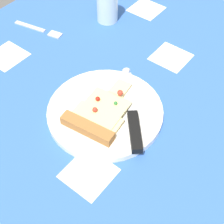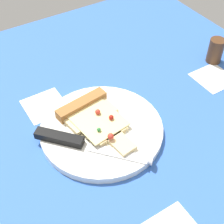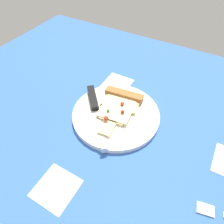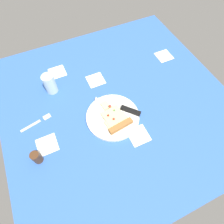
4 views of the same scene
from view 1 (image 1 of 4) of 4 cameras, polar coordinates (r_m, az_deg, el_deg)
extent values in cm
cube|color=#3360B7|center=(76.96, 5.80, 0.39)|extent=(114.73, 114.73, 3.00)
cube|color=white|center=(106.03, 5.94, 17.27)|extent=(9.00, 9.00, 0.20)
cube|color=white|center=(88.85, 10.16, 9.28)|extent=(9.00, 9.00, 0.20)
cube|color=white|center=(65.48, -4.03, -10.60)|extent=(9.00, 9.00, 0.20)
cube|color=white|center=(92.09, -17.73, 9.16)|extent=(9.00, 9.00, 0.20)
cylinder|color=white|center=(73.21, -1.20, 0.05)|extent=(25.73, 25.73, 1.56)
cube|color=beige|center=(70.12, -2.92, -1.43)|extent=(11.68, 7.36, 1.00)
cube|color=beige|center=(73.07, -0.60, 1.47)|extent=(7.86, 6.47, 1.00)
cube|color=beige|center=(76.00, 1.35, 3.90)|extent=(4.24, 5.62, 1.00)
cube|color=#EDD88C|center=(71.20, -1.64, 0.52)|extent=(10.40, 11.09, 0.30)
cube|color=#9E6633|center=(68.16, -4.30, -2.81)|extent=(12.23, 4.11, 2.20)
sphere|color=red|center=(70.22, -3.00, 0.41)|extent=(1.12, 1.12, 1.12)
sphere|color=red|center=(73.35, 1.41, 3.37)|extent=(1.29, 1.29, 1.29)
sphere|color=#2D7A38|center=(71.55, 0.63, 1.56)|extent=(0.82, 0.82, 0.82)
sphere|color=#B21E14|center=(72.33, -2.51, 2.32)|extent=(1.04, 1.04, 1.04)
cube|color=silver|center=(76.18, 2.96, 3.59)|extent=(9.49, 10.28, 0.30)
cone|color=silver|center=(80.40, 2.54, 6.68)|extent=(2.82, 2.82, 2.00)
cube|color=black|center=(68.01, 3.97, -3.36)|extent=(8.30, 8.92, 1.60)
cylinder|color=silver|center=(97.85, -0.83, 18.37)|extent=(6.02, 6.02, 10.99)
cube|color=silver|center=(100.41, -14.04, 14.27)|extent=(10.03, 3.22, 0.80)
cube|color=silver|center=(95.89, -9.86, 13.18)|extent=(4.01, 3.09, 0.80)
camera|label=2|loc=(0.77, 42.77, 37.84)|focal=53.27mm
camera|label=3|loc=(0.87, 4.93, 42.25)|focal=31.96mm
camera|label=4|loc=(0.55, -91.88, 39.81)|focal=30.47mm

